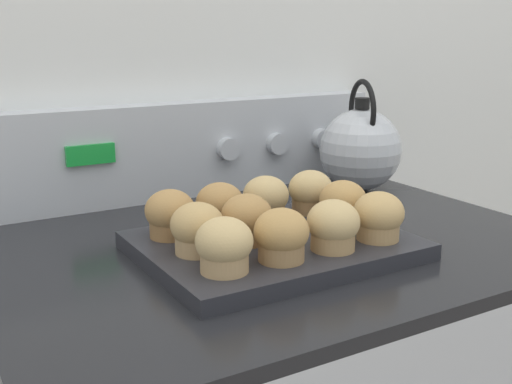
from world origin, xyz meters
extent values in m
cube|color=silver|center=(0.00, 0.66, 1.20)|extent=(8.00, 0.05, 2.40)
cube|color=black|center=(0.00, 0.33, 0.91)|extent=(0.80, 0.62, 0.02)
cube|color=#B7BABF|center=(0.00, 0.61, 1.00)|extent=(0.78, 0.05, 0.17)
cube|color=green|center=(-0.18, 0.58, 1.01)|extent=(0.08, 0.01, 0.03)
cylinder|color=#B7BABF|center=(0.07, 0.58, 1.00)|extent=(0.04, 0.02, 0.04)
cylinder|color=#B7BABF|center=(0.18, 0.58, 1.00)|extent=(0.04, 0.02, 0.04)
cylinder|color=#B7BABF|center=(0.28, 0.58, 1.00)|extent=(0.04, 0.02, 0.04)
cube|color=#28282D|center=(-0.03, 0.27, 0.93)|extent=(0.34, 0.27, 0.02)
cylinder|color=tan|center=(-0.14, 0.19, 0.95)|extent=(0.06, 0.06, 0.03)
ellipsoid|color=tan|center=(-0.14, 0.19, 0.97)|extent=(0.07, 0.07, 0.06)
cylinder|color=#A37A4C|center=(-0.07, 0.19, 0.95)|extent=(0.06, 0.06, 0.03)
ellipsoid|color=tan|center=(-0.07, 0.19, 0.97)|extent=(0.07, 0.07, 0.06)
cylinder|color=tan|center=(0.01, 0.19, 0.95)|extent=(0.06, 0.06, 0.03)
ellipsoid|color=tan|center=(0.01, 0.19, 0.97)|extent=(0.07, 0.07, 0.06)
cylinder|color=tan|center=(0.09, 0.19, 0.95)|extent=(0.06, 0.06, 0.03)
ellipsoid|color=tan|center=(0.09, 0.19, 0.97)|extent=(0.07, 0.07, 0.06)
cylinder|color=tan|center=(-0.14, 0.26, 0.95)|extent=(0.06, 0.06, 0.03)
ellipsoid|color=tan|center=(-0.14, 0.26, 0.97)|extent=(0.07, 0.07, 0.06)
cylinder|color=olive|center=(-0.07, 0.27, 0.95)|extent=(0.06, 0.06, 0.03)
ellipsoid|color=#B2844C|center=(-0.07, 0.27, 0.97)|extent=(0.07, 0.07, 0.06)
cylinder|color=#A37A4C|center=(0.09, 0.26, 0.95)|extent=(0.06, 0.06, 0.03)
ellipsoid|color=tan|center=(0.09, 0.26, 0.97)|extent=(0.07, 0.07, 0.06)
cylinder|color=olive|center=(-0.14, 0.34, 0.95)|extent=(0.06, 0.06, 0.03)
ellipsoid|color=#B2844C|center=(-0.14, 0.34, 0.97)|extent=(0.07, 0.07, 0.06)
cylinder|color=olive|center=(-0.07, 0.34, 0.95)|extent=(0.06, 0.06, 0.03)
ellipsoid|color=#B2844C|center=(-0.07, 0.34, 0.97)|extent=(0.07, 0.07, 0.06)
cylinder|color=tan|center=(0.01, 0.34, 0.95)|extent=(0.06, 0.06, 0.03)
ellipsoid|color=tan|center=(0.01, 0.34, 0.97)|extent=(0.07, 0.07, 0.06)
cylinder|color=#A37A4C|center=(0.09, 0.34, 0.95)|extent=(0.06, 0.06, 0.03)
ellipsoid|color=tan|center=(0.09, 0.34, 0.97)|extent=(0.07, 0.07, 0.06)
sphere|color=silver|center=(0.30, 0.48, 0.99)|extent=(0.15, 0.15, 0.15)
cylinder|color=black|center=(0.30, 0.48, 1.08)|extent=(0.03, 0.03, 0.02)
cone|color=silver|center=(0.32, 0.55, 1.01)|extent=(0.05, 0.07, 0.06)
torus|color=black|center=(0.30, 0.48, 1.06)|extent=(0.04, 0.11, 0.12)
camera|label=1|loc=(-0.46, -0.42, 1.21)|focal=45.00mm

